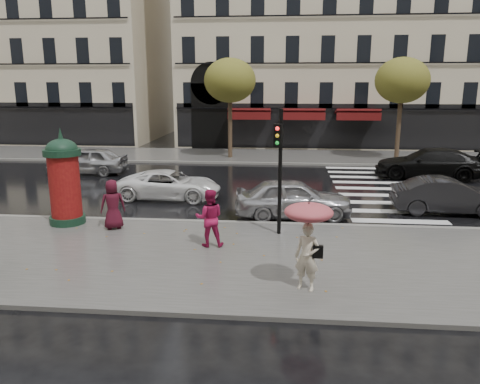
# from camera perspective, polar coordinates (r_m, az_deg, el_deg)

# --- Properties ---
(ground) EXTENTS (160.00, 160.00, 0.00)m
(ground) POSITION_cam_1_polar(r_m,az_deg,el_deg) (14.30, -1.33, -7.60)
(ground) COLOR black
(ground) RESTS_ON ground
(near_sidewalk) EXTENTS (90.00, 7.00, 0.12)m
(near_sidewalk) POSITION_cam_1_polar(r_m,az_deg,el_deg) (13.81, -1.58, -8.11)
(near_sidewalk) COLOR #474744
(near_sidewalk) RESTS_ON ground
(far_sidewalk) EXTENTS (90.00, 6.00, 0.12)m
(far_sidewalk) POSITION_cam_1_polar(r_m,az_deg,el_deg) (32.70, 2.50, 4.39)
(far_sidewalk) COLOR #474744
(far_sidewalk) RESTS_ON ground
(near_kerb) EXTENTS (90.00, 0.25, 0.14)m
(near_kerb) POSITION_cam_1_polar(r_m,az_deg,el_deg) (17.10, -0.18, -3.82)
(near_kerb) COLOR slate
(near_kerb) RESTS_ON ground
(far_kerb) EXTENTS (90.00, 0.25, 0.14)m
(far_kerb) POSITION_cam_1_polar(r_m,az_deg,el_deg) (29.74, 2.21, 3.53)
(far_kerb) COLOR slate
(far_kerb) RESTS_ON ground
(zebra_crossing) EXTENTS (3.60, 11.75, 0.01)m
(zebra_crossing) POSITION_cam_1_polar(r_m,az_deg,el_deg) (23.85, 15.89, 0.43)
(zebra_crossing) COLOR silver
(zebra_crossing) RESTS_ON ground
(bldg_far_corner) EXTENTS (26.00, 14.00, 22.90)m
(bldg_far_corner) POSITION_cam_1_polar(r_m,az_deg,el_deg) (43.94, 11.84, 21.13)
(bldg_far_corner) COLOR #B7A88C
(bldg_far_corner) RESTS_ON ground
(bldg_far_left) EXTENTS (24.00, 14.00, 22.90)m
(bldg_far_left) POSITION_cam_1_polar(r_m,az_deg,el_deg) (49.66, -24.55, 19.32)
(bldg_far_left) COLOR #B7A88C
(bldg_far_left) RESTS_ON ground
(tree_far_left) EXTENTS (3.40, 3.40, 6.64)m
(tree_far_left) POSITION_cam_1_polar(r_m,az_deg,el_deg) (31.47, -1.24, 13.39)
(tree_far_left) COLOR #38281C
(tree_far_left) RESTS_ON ground
(tree_far_right) EXTENTS (3.40, 3.40, 6.64)m
(tree_far_right) POSITION_cam_1_polar(r_m,az_deg,el_deg) (32.14, 19.16, 12.68)
(tree_far_right) COLOR #38281C
(tree_far_right) RESTS_ON ground
(woman_umbrella) EXTENTS (1.17, 1.17, 2.25)m
(woman_umbrella) POSITION_cam_1_polar(r_m,az_deg,el_deg) (11.34, 8.30, -4.82)
(woman_umbrella) COLOR beige
(woman_umbrella) RESTS_ON near_sidewalk
(woman_red) EXTENTS (0.96, 0.79, 1.80)m
(woman_red) POSITION_cam_1_polar(r_m,az_deg,el_deg) (14.43, -3.75, -3.16)
(woman_red) COLOR #A21344
(woman_red) RESTS_ON near_sidewalk
(man_burgundy) EXTENTS (1.00, 0.86, 1.73)m
(man_burgundy) POSITION_cam_1_polar(r_m,az_deg,el_deg) (16.69, -15.25, -1.47)
(man_burgundy) COLOR #410D1A
(man_burgundy) RESTS_ON near_sidewalk
(morris_column) EXTENTS (1.28, 1.28, 3.45)m
(morris_column) POSITION_cam_1_polar(r_m,az_deg,el_deg) (17.69, -20.65, 1.58)
(morris_column) COLOR black
(morris_column) RESTS_ON near_sidewalk
(traffic_light) EXTENTS (0.31, 0.41, 4.15)m
(traffic_light) POSITION_cam_1_polar(r_m,az_deg,el_deg) (15.19, 4.83, 3.92)
(traffic_light) COLOR black
(traffic_light) RESTS_ON near_sidewalk
(car_silver) EXTENTS (4.60, 2.21, 1.52)m
(car_silver) POSITION_cam_1_polar(r_m,az_deg,el_deg) (18.01, 6.51, -0.76)
(car_silver) COLOR #A3A3A7
(car_silver) RESTS_ON ground
(car_darkgrey) EXTENTS (4.34, 1.70, 1.41)m
(car_darkgrey) POSITION_cam_1_polar(r_m,az_deg,el_deg) (20.22, 24.01, -0.44)
(car_darkgrey) COLOR black
(car_darkgrey) RESTS_ON ground
(car_white) EXTENTS (4.61, 2.26, 1.26)m
(car_white) POSITION_cam_1_polar(r_m,az_deg,el_deg) (21.06, -8.57, 0.88)
(car_white) COLOR white
(car_white) RESTS_ON ground
(car_black) EXTENTS (5.84, 3.00, 1.62)m
(car_black) POSITION_cam_1_polar(r_m,az_deg,el_deg) (27.27, 22.03, 3.25)
(car_black) COLOR black
(car_black) RESTS_ON ground
(car_far_silver) EXTENTS (4.50, 1.90, 1.52)m
(car_far_silver) POSITION_cam_1_polar(r_m,az_deg,el_deg) (27.83, -18.13, 3.65)
(car_far_silver) COLOR #A3A4A8
(car_far_silver) RESTS_ON ground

